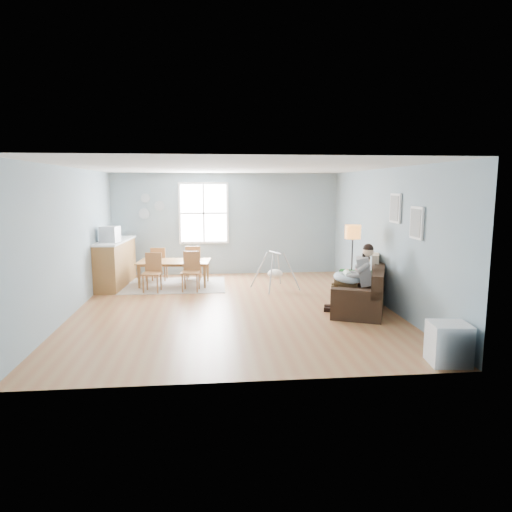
{
  "coord_description": "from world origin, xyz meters",
  "views": [
    {
      "loc": [
        -0.43,
        -8.72,
        2.34
      ],
      "look_at": [
        0.45,
        0.05,
        1.0
      ],
      "focal_mm": 32.0,
      "sensor_mm": 36.0,
      "label": 1
    }
  ],
  "objects": [
    {
      "name": "beige_pillow",
      "position": [
        2.88,
        0.07,
        0.76
      ],
      "size": [
        0.3,
        0.51,
        0.49
      ],
      "primitive_type": "cube",
      "rotation": [
        0.0,
        0.0,
        -0.36
      ],
      "color": "tan",
      "rests_on": "sofa"
    },
    {
      "name": "counter",
      "position": [
        -2.7,
        2.24,
        0.56
      ],
      "size": [
        0.71,
        2.0,
        1.1
      ],
      "color": "brown",
      "rests_on": "room"
    },
    {
      "name": "room",
      "position": [
        0.0,
        0.0,
        2.42
      ],
      "size": [
        8.4,
        9.4,
        3.9
      ],
      "color": "#A26039"
    },
    {
      "name": "infant",
      "position": [
        2.14,
        -0.48,
        0.72
      ],
      "size": [
        0.16,
        0.35,
        0.13
      ],
      "color": "white",
      "rests_on": "nursing_pillow"
    },
    {
      "name": "storage_cube",
      "position": [
        2.69,
        -3.2,
        0.28
      ],
      "size": [
        0.55,
        0.5,
        0.56
      ],
      "color": "white",
      "rests_on": "room"
    },
    {
      "name": "dining_table",
      "position": [
        -1.3,
        2.13,
        0.3
      ],
      "size": [
        1.76,
        1.08,
        0.59
      ],
      "primitive_type": "imported",
      "rotation": [
        0.0,
        0.0,
        -0.09
      ],
      "color": "brown",
      "rests_on": "rug"
    },
    {
      "name": "chair_nw",
      "position": [
        -1.73,
        2.73,
        0.47
      ],
      "size": [
        0.41,
        0.41,
        0.85
      ],
      "color": "#935D32",
      "rests_on": "rug"
    },
    {
      "name": "window",
      "position": [
        -0.6,
        3.46,
        1.65
      ],
      "size": [
        1.32,
        0.08,
        1.62
      ],
      "color": "white",
      "rests_on": "room"
    },
    {
      "name": "monitor",
      "position": [
        -2.71,
        1.87,
        1.28
      ],
      "size": [
        0.44,
        0.42,
        0.36
      ],
      "color": "#ADADB2",
      "rests_on": "counter"
    },
    {
      "name": "father",
      "position": [
        2.27,
        -0.57,
        0.7
      ],
      "size": [
        0.96,
        0.59,
        1.3
      ],
      "color": "gray",
      "rests_on": "sofa"
    },
    {
      "name": "rug",
      "position": [
        -1.3,
        2.13,
        0.01
      ],
      "size": [
        2.43,
        1.86,
        0.01
      ],
      "primitive_type": "cube",
      "rotation": [
        0.0,
        0.0,
        -0.02
      ],
      "color": "#A39C95",
      "rests_on": "room"
    },
    {
      "name": "baby_swing",
      "position": [
        1.03,
        1.43,
        0.39
      ],
      "size": [
        1.12,
        1.13,
        0.87
      ],
      "color": "#ADADB2",
      "rests_on": "room"
    },
    {
      "name": "chair_sw",
      "position": [
        -1.74,
        1.54,
        0.49
      ],
      "size": [
        0.44,
        0.44,
        0.87
      ],
      "color": "#935D32",
      "rests_on": "rug"
    },
    {
      "name": "chair_ne",
      "position": [
        -0.86,
        2.71,
        0.49
      ],
      "size": [
        0.42,
        0.42,
        0.88
      ],
      "color": "#935D32",
      "rests_on": "rug"
    },
    {
      "name": "wall_plates",
      "position": [
        -2.0,
        3.47,
        1.83
      ],
      "size": [
        0.67,
        0.02,
        0.66
      ],
      "color": "#8998A4",
      "rests_on": "room"
    },
    {
      "name": "green_throw",
      "position": [
        2.7,
        0.32,
        0.53
      ],
      "size": [
        1.18,
        1.1,
        0.04
      ],
      "primitive_type": "cube",
      "rotation": [
        0.0,
        0.0,
        -0.46
      ],
      "color": "#135314",
      "rests_on": "sofa"
    },
    {
      "name": "floor_lamp",
      "position": [
        2.46,
        0.27,
        1.3
      ],
      "size": [
        0.32,
        0.32,
        1.57
      ],
      "color": "black",
      "rests_on": "room"
    },
    {
      "name": "toddler",
      "position": [
        2.51,
        -0.13,
        0.7
      ],
      "size": [
        0.55,
        0.39,
        0.81
      ],
      "color": "silver",
      "rests_on": "sofa"
    },
    {
      "name": "sofa",
      "position": [
        2.51,
        -0.35,
        0.29
      ],
      "size": [
        1.61,
        2.24,
        0.83
      ],
      "color": "black",
      "rests_on": "room"
    },
    {
      "name": "nursing_pillow",
      "position": [
        2.13,
        -0.51,
        0.64
      ],
      "size": [
        0.65,
        0.64,
        0.21
      ],
      "primitive_type": "torus",
      "rotation": [
        0.0,
        0.14,
        -0.26
      ],
      "color": "#CBE8FF",
      "rests_on": "father"
    },
    {
      "name": "pictures",
      "position": [
        2.97,
        -1.05,
        1.85
      ],
      "size": [
        0.05,
        1.34,
        0.74
      ],
      "color": "white",
      "rests_on": "room"
    },
    {
      "name": "chair_se",
      "position": [
        -0.88,
        1.53,
        0.5
      ],
      "size": [
        0.45,
        0.45,
        0.89
      ],
      "color": "#935D32",
      "rests_on": "rug"
    }
  ]
}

